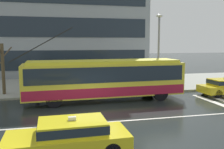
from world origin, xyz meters
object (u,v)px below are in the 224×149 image
at_px(street_tree_bare, 3,67).
at_px(pedestrian_at_shelter, 80,70).
at_px(street_lamp, 159,45).
at_px(taxi_oncoming_near, 69,135).
at_px(trolleybus, 105,78).
at_px(bus_shelter, 81,68).
at_px(pedestrian_approaching_curb, 38,73).

bearing_deg(street_tree_bare, pedestrian_at_shelter, 9.34).
bearing_deg(street_tree_bare, street_lamp, -4.62).
bearing_deg(taxi_oncoming_near, street_tree_bare, 110.66).
relative_size(trolleybus, taxi_oncoming_near, 2.64).
bearing_deg(taxi_oncoming_near, bus_shelter, 81.75).
bearing_deg(pedestrian_at_shelter, bus_shelter, -79.83).
bearing_deg(street_tree_bare, pedestrian_approaching_curb, -19.74).
bearing_deg(taxi_oncoming_near, street_lamp, 52.50).
bearing_deg(pedestrian_approaching_curb, street_tree_bare, 160.26).
bearing_deg(taxi_oncoming_near, trolleybus, 69.79).
xyz_separation_m(trolleybus, street_lamp, (4.99, 2.30, 2.27)).
bearing_deg(street_tree_bare, trolleybus, -24.40).
bearing_deg(street_lamp, taxi_oncoming_near, -127.50).
distance_m(trolleybus, pedestrian_approaching_curb, 5.25).
height_order(pedestrian_approaching_curb, street_lamp, street_lamp).
bearing_deg(pedestrian_at_shelter, street_tree_bare, -170.66).
bearing_deg(bus_shelter, pedestrian_approaching_curb, -157.77).
height_order(taxi_oncoming_near, pedestrian_approaching_curb, pedestrian_approaching_curb).
bearing_deg(pedestrian_at_shelter, trolleybus, -72.50).
bearing_deg(pedestrian_approaching_curb, bus_shelter, 22.23).
bearing_deg(pedestrian_approaching_curb, street_lamp, -0.37).
bearing_deg(taxi_oncoming_near, pedestrian_approaching_curb, 99.26).
height_order(taxi_oncoming_near, street_tree_bare, street_tree_bare).
xyz_separation_m(pedestrian_at_shelter, street_lamp, (6.34, -1.96, 2.07)).
distance_m(trolleybus, taxi_oncoming_near, 8.65).
relative_size(taxi_oncoming_near, pedestrian_approaching_curb, 2.19).
height_order(street_lamp, street_tree_bare, street_lamp).
bearing_deg(pedestrian_at_shelter, taxi_oncoming_near, -97.51).
xyz_separation_m(trolleybus, street_tree_bare, (-7.26, 3.29, 0.67)).
relative_size(street_lamp, street_tree_bare, 1.61).
height_order(bus_shelter, street_lamp, street_lamp).
relative_size(bus_shelter, street_lamp, 0.63).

